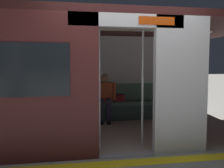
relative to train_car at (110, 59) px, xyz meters
name	(u,v)px	position (x,y,z in m)	size (l,w,h in m)	color
ground_plane	(126,155)	(-0.05, 1.29, -1.53)	(60.00, 60.00, 0.00)	gray
platform_edge_strip	(131,163)	(-0.05, 1.59, -1.53)	(8.00, 0.24, 0.01)	yellow
train_car	(110,59)	(0.00, 0.00, 0.00)	(6.40, 2.95, 2.30)	silver
bench_seat	(105,106)	(-0.05, -1.15, -1.18)	(2.68, 0.44, 0.47)	#4C7566
person_seated	(105,94)	(-0.04, -1.09, -0.85)	(0.55, 0.71, 1.20)	#CC5933
handbag	(119,98)	(-0.44, -1.22, -0.98)	(0.26, 0.15, 0.17)	maroon
book	(92,101)	(0.27, -1.22, -1.05)	(0.15, 0.22, 0.03)	#B22D2D
grab_pole_door	(99,85)	(0.33, 0.90, -0.45)	(0.04, 0.04, 2.16)	silver
grab_pole_far	(143,84)	(-0.43, 0.88, -0.45)	(0.04, 0.04, 2.16)	silver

